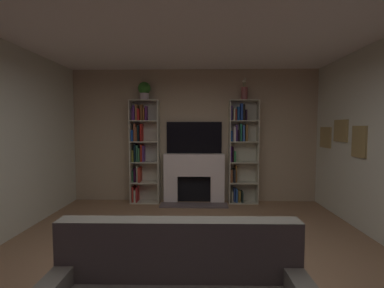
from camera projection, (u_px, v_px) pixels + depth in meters
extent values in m
plane|color=#8F6B4E|center=(189.00, 282.00, 2.68)|extent=(7.10, 7.10, 0.00)
cube|color=tan|center=(194.00, 136.00, 5.57)|extent=(5.14, 0.06, 2.72)
cube|color=#9A824D|center=(359.00, 142.00, 4.00)|extent=(0.03, 0.34, 0.47)
cube|color=#A79949|center=(359.00, 142.00, 4.00)|extent=(0.01, 0.28, 0.41)
cube|color=#9A824D|center=(341.00, 131.00, 4.52)|extent=(0.03, 0.41, 0.37)
cube|color=#4E6953|center=(340.00, 131.00, 4.52)|extent=(0.01, 0.35, 0.31)
cube|color=#9A824D|center=(326.00, 137.00, 5.07)|extent=(0.03, 0.40, 0.39)
cube|color=teal|center=(325.00, 137.00, 5.07)|extent=(0.01, 0.34, 0.33)
cube|color=white|center=(171.00, 189.00, 5.51)|extent=(0.28, 0.24, 0.55)
cube|color=white|center=(217.00, 189.00, 5.48)|extent=(0.28, 0.24, 0.55)
cube|color=white|center=(194.00, 165.00, 5.46)|extent=(1.22, 0.24, 0.45)
cube|color=black|center=(194.00, 188.00, 5.58)|extent=(0.67, 0.08, 0.55)
cube|color=#5C5053|center=(194.00, 205.00, 5.24)|extent=(1.32, 0.30, 0.03)
cube|color=black|center=(194.00, 138.00, 5.52)|extent=(1.13, 0.06, 0.65)
cube|color=beige|center=(131.00, 152.00, 5.44)|extent=(0.02, 0.31, 2.08)
cube|color=beige|center=(159.00, 152.00, 5.43)|extent=(0.02, 0.31, 2.08)
cube|color=beige|center=(146.00, 151.00, 5.58)|extent=(0.58, 0.02, 2.08)
cube|color=beige|center=(146.00, 202.00, 5.51)|extent=(0.55, 0.31, 0.02)
cube|color=#AC2B24|center=(134.00, 194.00, 5.52)|extent=(0.03, 0.24, 0.31)
cube|color=beige|center=(136.00, 195.00, 5.52)|extent=(0.04, 0.24, 0.24)
cube|color=#B1282B|center=(138.00, 194.00, 5.51)|extent=(0.02, 0.25, 0.31)
cube|color=beige|center=(145.00, 182.00, 5.48)|extent=(0.55, 0.31, 0.02)
cube|color=#277D3B|center=(134.00, 176.00, 5.53)|extent=(0.02, 0.17, 0.23)
cube|color=black|center=(135.00, 175.00, 5.51)|extent=(0.04, 0.21, 0.28)
cube|color=beige|center=(138.00, 174.00, 5.52)|extent=(0.03, 0.18, 0.32)
cube|color=#B33525|center=(140.00, 174.00, 5.49)|extent=(0.04, 0.24, 0.29)
cube|color=beige|center=(145.00, 162.00, 5.45)|extent=(0.55, 0.31, 0.02)
cube|color=olive|center=(134.00, 156.00, 5.49)|extent=(0.04, 0.20, 0.23)
cube|color=black|center=(136.00, 153.00, 5.46)|extent=(0.03, 0.24, 0.35)
cube|color=#316951|center=(138.00, 153.00, 5.47)|extent=(0.04, 0.22, 0.33)
cube|color=#367745|center=(140.00, 155.00, 5.46)|extent=(0.02, 0.24, 0.28)
cube|color=#B4281B|center=(142.00, 153.00, 5.48)|extent=(0.04, 0.20, 0.35)
cube|color=#61337F|center=(144.00, 154.00, 5.47)|extent=(0.02, 0.21, 0.32)
cube|color=beige|center=(145.00, 142.00, 5.42)|extent=(0.55, 0.31, 0.02)
cube|color=#18409B|center=(133.00, 136.00, 5.44)|extent=(0.04, 0.23, 0.22)
cube|color=brown|center=(136.00, 132.00, 5.43)|extent=(0.04, 0.24, 0.35)
cube|color=brown|center=(137.00, 134.00, 5.43)|extent=(0.03, 0.24, 0.29)
cube|color=black|center=(139.00, 133.00, 5.42)|extent=(0.03, 0.26, 0.32)
cube|color=red|center=(142.00, 133.00, 5.44)|extent=(0.03, 0.22, 0.35)
cube|color=beige|center=(145.00, 121.00, 5.39)|extent=(0.55, 0.31, 0.02)
cube|color=#673A69|center=(133.00, 115.00, 5.44)|extent=(0.03, 0.18, 0.24)
cube|color=#4E2870|center=(135.00, 113.00, 5.41)|extent=(0.04, 0.24, 0.30)
cube|color=#996638|center=(137.00, 113.00, 5.40)|extent=(0.04, 0.24, 0.32)
cube|color=#B4201E|center=(139.00, 115.00, 5.40)|extent=(0.04, 0.26, 0.23)
cube|color=brown|center=(142.00, 113.00, 5.43)|extent=(0.04, 0.18, 0.32)
cube|color=#945826|center=(144.00, 114.00, 5.42)|extent=(0.03, 0.21, 0.25)
cube|color=#5B2565|center=(146.00, 113.00, 5.43)|extent=(0.03, 0.18, 0.29)
cube|color=beige|center=(144.00, 101.00, 5.37)|extent=(0.55, 0.31, 0.02)
cube|color=beige|center=(229.00, 152.00, 5.41)|extent=(0.02, 0.27, 2.08)
cube|color=beige|center=(257.00, 152.00, 5.40)|extent=(0.02, 0.27, 2.08)
cube|color=beige|center=(242.00, 151.00, 5.53)|extent=(0.58, 0.02, 2.08)
cube|color=beige|center=(243.00, 202.00, 5.48)|extent=(0.55, 0.27, 0.02)
cube|color=black|center=(230.00, 193.00, 5.48)|extent=(0.02, 0.21, 0.34)
cube|color=beige|center=(232.00, 196.00, 5.51)|extent=(0.03, 0.16, 0.21)
cube|color=#2B418B|center=(234.00, 195.00, 5.51)|extent=(0.02, 0.15, 0.27)
cube|color=#2B5398|center=(236.00, 195.00, 5.48)|extent=(0.03, 0.20, 0.27)
cube|color=olive|center=(239.00, 196.00, 5.49)|extent=(0.04, 0.19, 0.24)
cube|color=black|center=(242.00, 196.00, 5.48)|extent=(0.03, 0.21, 0.22)
cube|color=beige|center=(243.00, 182.00, 5.45)|extent=(0.55, 0.27, 0.02)
cube|color=brown|center=(231.00, 176.00, 5.46)|extent=(0.04, 0.19, 0.25)
cube|color=black|center=(234.00, 175.00, 5.46)|extent=(0.04, 0.21, 0.27)
cube|color=#935D26|center=(236.00, 173.00, 5.48)|extent=(0.03, 0.15, 0.34)
cube|color=beige|center=(243.00, 162.00, 5.42)|extent=(0.55, 0.27, 0.02)
cube|color=#56277A|center=(231.00, 154.00, 5.44)|extent=(0.03, 0.18, 0.31)
cube|color=black|center=(233.00, 154.00, 5.44)|extent=(0.03, 0.19, 0.30)
cube|color=#2D7F41|center=(235.00, 156.00, 5.44)|extent=(0.04, 0.19, 0.21)
cube|color=beige|center=(244.00, 142.00, 5.39)|extent=(0.55, 0.27, 0.02)
cube|color=#1D4590|center=(231.00, 136.00, 5.41)|extent=(0.03, 0.19, 0.21)
cube|color=beige|center=(234.00, 134.00, 5.40)|extent=(0.04, 0.21, 0.29)
cube|color=#52317D|center=(236.00, 133.00, 5.41)|extent=(0.02, 0.18, 0.33)
cube|color=black|center=(238.00, 135.00, 5.40)|extent=(0.03, 0.20, 0.23)
cube|color=#217651|center=(241.00, 133.00, 5.42)|extent=(0.03, 0.15, 0.35)
cube|color=#315399|center=(243.00, 133.00, 5.42)|extent=(0.04, 0.15, 0.32)
cube|color=brown|center=(246.00, 133.00, 5.42)|extent=(0.04, 0.15, 0.34)
cube|color=beige|center=(244.00, 121.00, 5.36)|extent=(0.55, 0.27, 0.02)
cube|color=#4F3B82|center=(231.00, 113.00, 5.40)|extent=(0.03, 0.15, 0.29)
cube|color=beige|center=(234.00, 115.00, 5.38)|extent=(0.03, 0.18, 0.24)
cube|color=#A93B2E|center=(236.00, 115.00, 5.40)|extent=(0.02, 0.15, 0.23)
cube|color=#1A498D|center=(238.00, 114.00, 5.39)|extent=(0.04, 0.17, 0.27)
cube|color=#23449B|center=(241.00, 112.00, 5.37)|extent=(0.04, 0.20, 0.34)
cube|color=black|center=(244.00, 112.00, 5.37)|extent=(0.03, 0.19, 0.32)
cube|color=#28172B|center=(246.00, 115.00, 5.37)|extent=(0.03, 0.21, 0.21)
cube|color=beige|center=(244.00, 100.00, 5.34)|extent=(0.55, 0.27, 0.02)
cylinder|color=beige|center=(144.00, 97.00, 5.37)|extent=(0.18, 0.18, 0.14)
sphere|color=#2E6C23|center=(144.00, 88.00, 5.35)|extent=(0.25, 0.25, 0.25)
cylinder|color=brown|center=(244.00, 94.00, 5.31)|extent=(0.13, 0.13, 0.25)
cylinder|color=#4C7F3F|center=(245.00, 83.00, 5.29)|extent=(0.01, 0.01, 0.16)
sphere|color=white|center=(245.00, 79.00, 5.28)|extent=(0.05, 0.05, 0.05)
cylinder|color=#4C7F3F|center=(243.00, 84.00, 5.30)|extent=(0.01, 0.01, 0.12)
sphere|color=white|center=(243.00, 81.00, 5.30)|extent=(0.05, 0.05, 0.05)
cylinder|color=#4C7F3F|center=(245.00, 84.00, 5.30)|extent=(0.01, 0.01, 0.12)
sphere|color=white|center=(245.00, 81.00, 5.29)|extent=(0.04, 0.04, 0.04)
cube|color=#69655A|center=(179.00, 249.00, 1.93)|extent=(1.74, 0.18, 0.44)
cube|color=brown|center=(183.00, 254.00, 2.42)|extent=(0.93, 0.51, 0.04)
cylinder|color=brown|center=(141.00, 263.00, 2.68)|extent=(0.05, 0.05, 0.39)
cylinder|color=brown|center=(229.00, 264.00, 2.66)|extent=(0.05, 0.05, 0.39)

